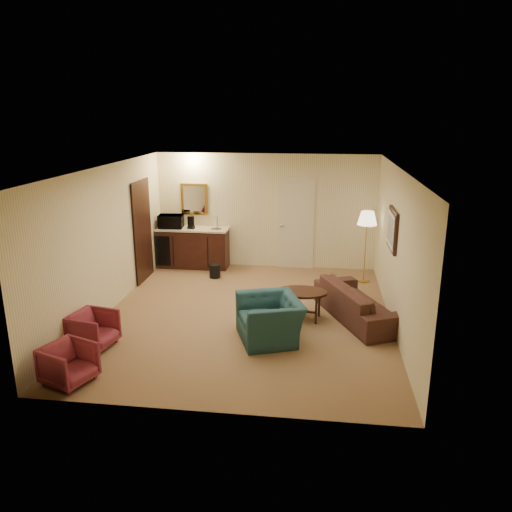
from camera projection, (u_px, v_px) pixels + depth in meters
The scene contains 12 objects.
ground at pixel (247, 315), 8.87m from camera, with size 6.00×6.00×0.00m, color #8A6646.
room_walls at pixel (247, 212), 9.14m from camera, with size 5.02×6.01×2.61m.
wetbar_cabinet at pixel (193, 248), 11.54m from camera, with size 1.64×0.58×0.92m, color black.
sofa at pixel (359, 297), 8.64m from camera, with size 2.07×0.60×0.81m, color black.
teal_armchair at pixel (270, 312), 7.83m from camera, with size 1.05×0.68×0.91m, color #1B4044.
rose_chair_near at pixel (93, 328), 7.61m from camera, with size 0.60×0.56×0.62m, color maroon.
rose_chair_far at pixel (68, 362), 6.60m from camera, with size 0.58×0.55×0.60m, color maroon.
coffee_table at pixel (301, 305), 8.68m from camera, with size 0.89×0.60×0.51m, color black.
floor_lamp at pixel (365, 247), 10.42m from camera, with size 0.41×0.41×1.53m, color #BA8A3E.
waste_bin at pixel (215, 271), 10.86m from camera, with size 0.24×0.24×0.30m, color black.
microwave at pixel (171, 220), 11.39m from camera, with size 0.55×0.30×0.37m, color black.
coffee_maker at pixel (191, 222), 11.34m from camera, with size 0.16×0.16×0.29m, color black.
Camera 1 is at (1.21, -8.14, 3.49)m, focal length 35.00 mm.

